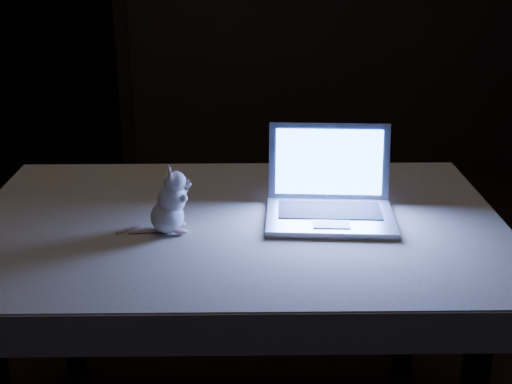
{
  "coord_description": "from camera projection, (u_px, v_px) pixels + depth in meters",
  "views": [
    {
      "loc": [
        -0.19,
        -2.1,
        1.64
      ],
      "look_at": [
        0.01,
        -0.14,
        0.89
      ],
      "focal_mm": 48.0,
      "sensor_mm": 36.0,
      "label": 1
    }
  ],
  "objects": [
    {
      "name": "table",
      "position": [
        238.0,
        336.0,
        2.23
      ],
      "size": [
        1.58,
        1.09,
        0.81
      ],
      "primitive_type": null,
      "rotation": [
        0.0,
        0.0,
        -0.09
      ],
      "color": "black",
      "rests_on": "floor"
    },
    {
      "name": "tablecloth",
      "position": [
        230.0,
        242.0,
        2.06
      ],
      "size": [
        1.68,
        1.18,
        0.11
      ],
      "primitive_type": null,
      "rotation": [
        0.0,
        0.0,
        -0.06
      ],
      "color": "beige",
      "rests_on": "table"
    },
    {
      "name": "laptop",
      "position": [
        332.0,
        180.0,
        2.03
      ],
      "size": [
        0.43,
        0.39,
        0.26
      ],
      "primitive_type": null,
      "rotation": [
        0.0,
        0.0,
        -0.15
      ],
      "color": "#A8A9AD",
      "rests_on": "tablecloth"
    },
    {
      "name": "plush_mouse",
      "position": [
        167.0,
        200.0,
        1.96
      ],
      "size": [
        0.16,
        0.16,
        0.2
      ],
      "primitive_type": null,
      "rotation": [
        0.0,
        0.0,
        0.12
      ],
      "color": "silver",
      "rests_on": "tablecloth"
    },
    {
      "name": "doorway",
      "position": [
        43.0,
        26.0,
        4.39
      ],
      "size": [
        1.06,
        0.36,
        2.13
      ],
      "primitive_type": null,
      "color": "black",
      "rests_on": "back_wall"
    }
  ]
}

